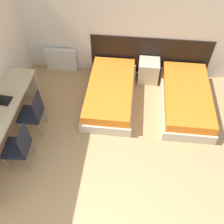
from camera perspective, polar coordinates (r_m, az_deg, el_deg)
name	(u,v)px	position (r m, az deg, el deg)	size (l,w,h in m)	color
wall_back	(122,17)	(5.37, 2.26, 20.79)	(5.32, 0.05, 2.70)	silver
headboard_panel	(150,56)	(5.81, 8.61, 12.44)	(2.65, 0.03, 0.94)	black
bed_near_window	(110,93)	(5.25, -0.37, 4.39)	(0.99, 1.90, 0.42)	beige
bed_near_door	(186,99)	(5.35, 16.52, 2.92)	(0.99, 1.90, 0.42)	beige
nightstand	(148,71)	(5.76, 8.34, 9.31)	(0.45, 0.41, 0.51)	beige
radiator	(61,59)	(6.10, -11.54, 11.68)	(0.72, 0.12, 0.56)	silver
chair_near_laptop	(33,112)	(4.74, -17.58, -0.08)	(0.42, 0.42, 0.88)	black
chair_near_notebook	(19,146)	(4.36, -20.43, -7.28)	(0.43, 0.43, 0.88)	black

